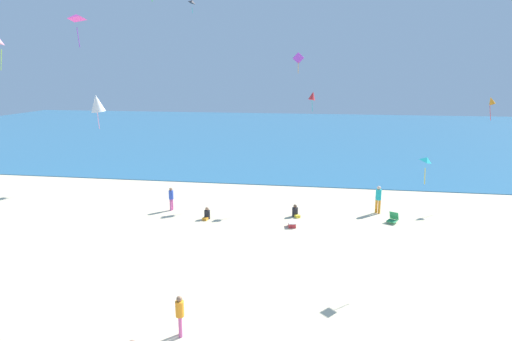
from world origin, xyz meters
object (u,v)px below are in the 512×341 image
Objects in this scene: kite_pink at (0,41)px; beach_chair_far_right at (393,218)px; kite_magenta at (76,17)px; kite_orange at (491,101)px; person_0 at (207,215)px; person_2 at (378,198)px; kite_purple at (298,59)px; kite_red at (312,96)px; cooler_box at (292,224)px; kite_black at (193,2)px; person_3 at (171,197)px; kite_teal at (427,160)px; kite_white at (97,103)px; person_5 at (180,313)px; person_4 at (295,212)px.

beach_chair_far_right is at bearing 12.25° from kite_pink.
kite_orange is (21.88, 11.63, -4.26)m from kite_magenta.
person_2 is at bearing 116.76° from person_0.
kite_purple is 3.51m from kite_red.
cooler_box is at bearing 95.04° from person_0.
person_3 is at bearing -81.41° from kite_black.
person_0 is at bearing 173.68° from cooler_box.
kite_orange is (21.64, -5.77, -7.40)m from kite_black.
person_3 reaches higher than beach_chair_far_right.
kite_purple is 15.09m from kite_teal.
kite_magenta is at bearing -90.77° from kite_black.
kite_orange is 14.30m from kite_teal.
kite_orange is (22.16, 9.83, -0.26)m from kite_white.
kite_red is (10.16, -7.73, -7.08)m from kite_black.
kite_pink is (-19.59, -6.09, 8.98)m from person_2.
kite_black is (-9.43, 13.40, 13.90)m from cooler_box.
beach_chair_far_right is 5.89m from cooler_box.
kite_magenta is 1.40× the size of kite_black.
kite_black is at bearing 149.07° from kite_purple.
person_3 is 1.10× the size of kite_red.
person_0 is 0.54× the size of kite_red.
person_2 is 16.97m from kite_white.
kite_purple reaches higher than kite_orange.
person_2 is at bearing -41.07° from kite_purple.
kite_black is at bearing 72.19° from kite_pink.
kite_white is (-9.95, -2.20, 6.75)m from cooler_box.
kite_black is at bearing 84.86° from person_2.
cooler_box is at bearing -124.75° from person_5.
kite_white is at bearing 7.00° from kite_pink.
person_5 is at bearing -144.52° from kite_teal.
person_5 is 11.29m from kite_teal.
kite_teal is (10.87, -5.62, 4.71)m from person_0.
person_3 is at bearing 33.79° from kite_pink.
cooler_box is 0.86× the size of person_0.
kite_magenta reaches higher than person_4.
kite_black reaches higher than kite_purple.
person_4 reaches higher than cooler_box.
person_5 is 1.19× the size of kite_teal.
kite_red reaches higher than person_3.
kite_teal is at bearing -13.02° from person_3.
person_5 is 24.70m from kite_orange.
person_0 is 14.03m from kite_pink.
person_2 reaches higher than person_4.
person_5 is 28.68m from kite_black.
kite_black is at bearing 112.73° from person_3.
beach_chair_far_right is 0.58× the size of person_5.
person_3 is (-12.66, -1.45, -0.15)m from person_2.
person_3 reaches higher than cooler_box.
kite_teal is (5.82, -5.06, 4.84)m from cooler_box.
cooler_box is at bearing 153.59° from person_2.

